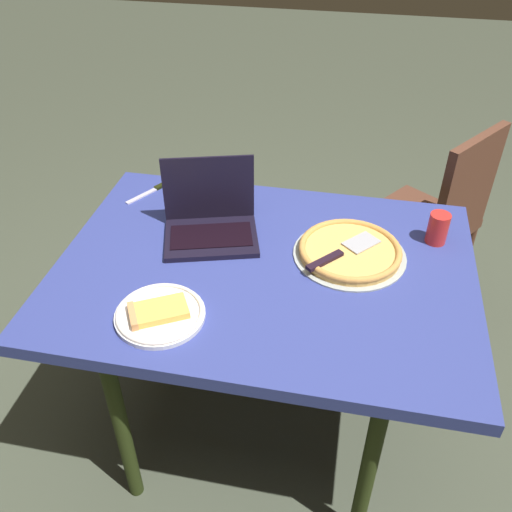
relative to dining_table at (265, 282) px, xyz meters
The scene contains 8 objects.
ground_plane 0.70m from the dining_table, ahead, with size 12.00×12.00×0.00m, color #414838.
dining_table is the anchor object (origin of this frame).
laptop 0.27m from the dining_table, 32.48° to the right, with size 0.35×0.30×0.24m.
pizza_plate 0.38m from the dining_table, 49.15° to the left, with size 0.25×0.25×0.04m.
pizza_tray 0.28m from the dining_table, 158.28° to the right, with size 0.35×0.35×0.04m.
table_knife 0.60m from the dining_table, 37.28° to the right, with size 0.13×0.20×0.01m.
drink_cup 0.58m from the dining_table, 156.08° to the right, with size 0.07×0.07×0.10m.
chair_near 1.00m from the dining_table, 127.46° to the right, with size 0.56×0.56×0.93m.
Camera 1 is at (-0.23, 1.31, 1.84)m, focal length 39.09 mm.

